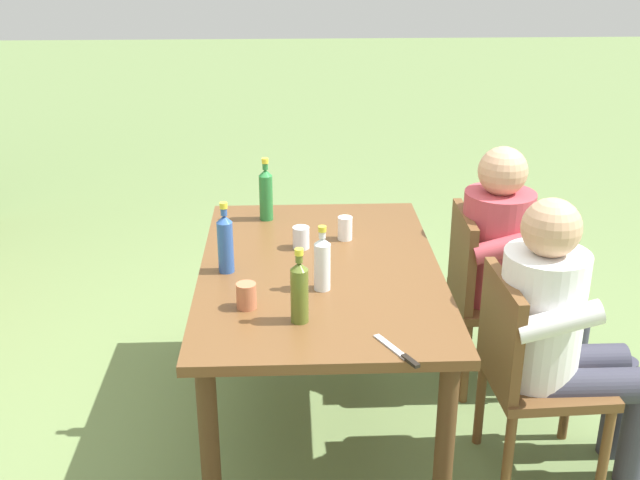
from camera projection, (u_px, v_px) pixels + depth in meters
name	position (u px, v px, depth m)	size (l,w,h in m)	color
ground_plane	(320.00, 424.00, 3.51)	(24.00, 24.00, 0.00)	#6B844C
dining_table	(320.00, 288.00, 3.25)	(1.51, 0.99, 0.77)	brown
chair_near_left	(527.00, 367.00, 3.03)	(0.46, 0.46, 0.87)	brown
chair_near_right	(485.00, 289.00, 3.66)	(0.45, 0.45, 0.87)	brown
person_in_white_shirt	(559.00, 328.00, 2.98)	(0.47, 0.61, 1.18)	white
person_in_plaid_shirt	(512.00, 256.00, 3.60)	(0.47, 0.61, 1.18)	#B7424C
bottle_green	(266.00, 193.00, 3.67)	(0.06, 0.06, 0.30)	#287A38
bottle_olive	(299.00, 291.00, 2.73)	(0.06, 0.06, 0.28)	#566623
bottle_clear	(321.00, 262.00, 2.98)	(0.06, 0.06, 0.26)	white
bottle_blue	(225.00, 242.00, 3.12)	(0.06, 0.06, 0.30)	#2D56A3
cup_glass	(301.00, 238.00, 3.37)	(0.07, 0.07, 0.10)	silver
cup_white	(345.00, 228.00, 3.46)	(0.06, 0.06, 0.11)	white
cup_terracotta	(246.00, 296.00, 2.86)	(0.07, 0.07, 0.10)	#BC6B47
table_knife	(400.00, 353.00, 2.57)	(0.22, 0.13, 0.01)	silver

